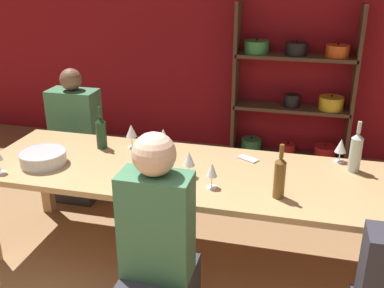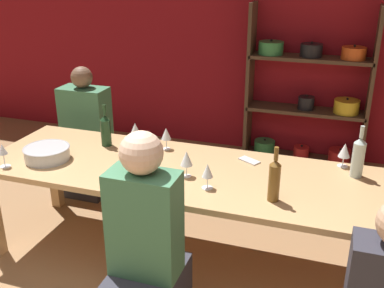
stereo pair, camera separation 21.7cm
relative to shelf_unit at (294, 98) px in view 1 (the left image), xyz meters
The scene contains 15 objects.
wall_back_red 1.07m from the shelf_unit, 166.21° to the left, with size 8.80×0.06×2.70m.
shelf_unit is the anchor object (origin of this frame).
dining_table 2.17m from the shelf_unit, 106.67° to the right, with size 2.87×0.92×0.72m.
mixing_bowl 2.75m from the shelf_unit, 126.00° to the right, with size 0.32×0.32×0.10m.
wine_bottle_green 2.31m from the shelf_unit, 90.22° to the right, with size 0.07×0.07×0.34m.
wine_bottle_dark 2.30m from the shelf_unit, 126.08° to the right, with size 0.08×0.08×0.32m.
wine_bottle_amber 1.88m from the shelf_unit, 75.95° to the right, with size 0.08×0.08×0.35m.
wine_glass_red_a 2.12m from the shelf_unit, 122.48° to the right, with size 0.08×0.08×0.18m.
wine_glass_empty_a 2.25m from the shelf_unit, 105.32° to the right, with size 0.08×0.08×0.18m.
wine_glass_empty_b 1.73m from the shelf_unit, 77.60° to the right, with size 0.08×0.08×0.17m.
wine_glass_empty_c 2.33m from the shelf_unit, 100.38° to the right, with size 0.07×0.07×0.17m.
wine_glass_red_c 1.99m from the shelf_unit, 116.55° to the right, with size 0.07×0.07×0.17m.
cell_phone 1.82m from the shelf_unit, 98.04° to the right, with size 0.16×0.14×0.01m.
person_far_a 2.29m from the shelf_unit, 145.23° to the right, with size 0.43×0.54×1.18m.
person_near_b 2.90m from the shelf_unit, 101.90° to the right, with size 0.37×0.46×1.27m.
Camera 1 is at (0.89, -1.09, 2.02)m, focal length 42.00 mm.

